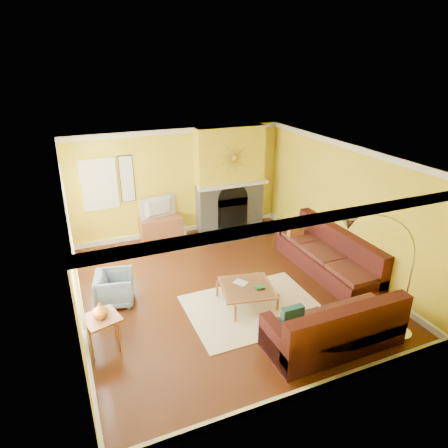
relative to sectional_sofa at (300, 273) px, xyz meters
name	(u,v)px	position (x,y,z in m)	size (l,w,h in m)	color
floor	(224,288)	(-1.30, 0.74, -0.46)	(5.50, 6.00, 0.02)	#592912
ceiling	(224,155)	(-1.30, 0.74, 2.26)	(5.50, 6.00, 0.02)	white
wall_back	(178,183)	(-1.30, 3.75, 0.90)	(5.50, 0.02, 2.70)	yellow
wall_front	(317,315)	(-1.30, -2.27, 0.90)	(5.50, 0.02, 2.70)	yellow
wall_left	(68,252)	(-4.06, 0.74, 0.90)	(0.02, 6.00, 2.70)	yellow
wall_right	(343,206)	(1.46, 0.74, 0.90)	(0.02, 6.00, 2.70)	yellow
baseboard	(224,285)	(-1.30, 0.74, -0.39)	(5.50, 6.00, 0.12)	white
crown_molding	(224,159)	(-1.30, 0.74, 2.19)	(5.50, 6.00, 0.12)	white
window_left_near	(66,216)	(-4.02, 2.04, 1.05)	(0.06, 1.22, 1.72)	white
window_left_far	(72,259)	(-4.02, 0.14, 1.05)	(0.06, 1.22, 1.72)	white
window_back	(99,184)	(-3.20, 3.70, 1.10)	(0.82, 0.06, 1.22)	white
wall_art	(127,179)	(-2.55, 3.71, 1.15)	(0.34, 0.04, 1.14)	white
fireplace	(230,179)	(0.05, 3.54, 0.90)	(1.80, 0.40, 2.70)	gray
mantel	(234,185)	(0.05, 3.30, 0.80)	(1.92, 0.22, 0.08)	white
hearth	(238,233)	(0.05, 2.99, -0.42)	(1.80, 0.70, 0.06)	gray
sunburst	(234,158)	(0.05, 3.31, 1.50)	(0.70, 0.04, 0.70)	olive
rug	(253,308)	(-1.06, -0.12, -0.44)	(2.40, 1.80, 0.02)	beige
sectional_sofa	(300,273)	(0.00, 0.00, 0.00)	(2.90, 3.92, 0.90)	#431715
coffee_table	(247,295)	(-1.12, 0.06, -0.26)	(0.94, 0.94, 0.37)	white
media_console	(161,228)	(-1.86, 3.50, -0.17)	(1.03, 0.47, 0.57)	#975C36
tv	(160,208)	(-1.86, 3.50, 0.39)	(0.95, 0.13, 0.55)	black
subwoofer	(179,230)	(-1.39, 3.51, -0.29)	(0.31, 0.31, 0.31)	white
armchair	(115,288)	(-3.38, 1.05, -0.14)	(0.67, 0.69, 0.62)	slate
side_table	(103,332)	(-3.74, -0.16, -0.16)	(0.52, 0.52, 0.57)	#975C36
vase	(100,310)	(-3.74, -0.16, 0.25)	(0.25, 0.25, 0.26)	orange
book	(238,285)	(-1.26, 0.15, -0.07)	(0.19, 0.25, 0.02)	white
arc_lamp	(380,282)	(0.22, -1.75, 0.72)	(1.47, 0.36, 2.33)	silver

